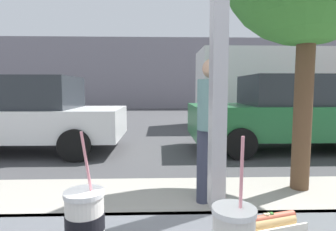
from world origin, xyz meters
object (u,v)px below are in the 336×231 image
Objects in this scene: soda_cup_left at (85,221)px; parked_car_green at (293,112)px; pedestrian at (211,121)px; parked_car_white at (28,114)px; box_truck at (292,85)px; hotdog_tray_far at (262,224)px.

parked_car_green is (3.29, 5.49, -0.19)m from soda_cup_left.
pedestrian is (-2.51, -3.15, 0.17)m from parked_car_green.
box_truck is at bearing 26.78° from parked_car_white.
soda_cup_left is 0.08× the size of parked_car_white.
parked_car_green is at bearing 59.05° from soda_cup_left.
soda_cup_left is 10.85m from box_truck.
soda_cup_left is 6.40m from parked_car_green.
soda_cup_left is 2.46m from pedestrian.
box_truck is (5.21, 9.51, 0.51)m from soda_cup_left.
parked_car_white is 6.04m from parked_car_green.
parked_car_green is 2.84× the size of pedestrian.
parked_car_white is 4.73m from pedestrian.
pedestrian is at bearing -121.75° from box_truck.
parked_car_white is (-3.25, 5.40, -0.15)m from hotdog_tray_far.
parked_car_white is at bearing 116.63° from soda_cup_left.
parked_car_green is (6.04, 0.00, 0.02)m from parked_car_white.
pedestrian reaches higher than parked_car_white.
soda_cup_left is at bearing -118.75° from box_truck.
parked_car_green reaches higher than soda_cup_left.
pedestrian is (-4.44, -7.17, -0.53)m from box_truck.
hotdog_tray_far is 10.55m from box_truck.
pedestrian is at bearing 71.61° from soda_cup_left.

